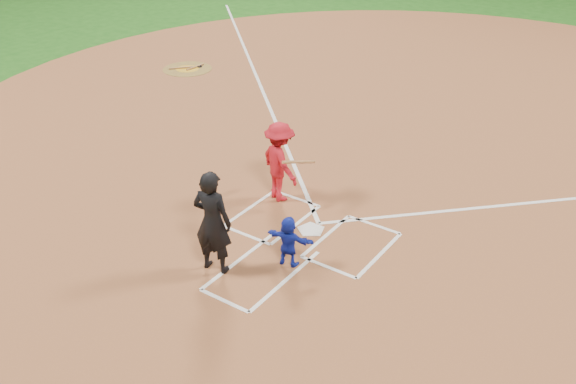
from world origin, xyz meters
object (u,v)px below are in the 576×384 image
Objects in this scene: umpire at (213,222)px; batter_at_plate at (280,162)px; home_plate at (311,230)px; catcher at (288,241)px; on_deck_circle at (187,69)px.

batter_at_plate is (-0.54, 2.87, -0.12)m from umpire.
home_plate is 0.29× the size of umpire.
catcher is at bearing -51.06° from batter_at_plate.
batter_at_plate reaches higher than home_plate.
batter_at_plate is at bearing -29.18° from home_plate.
umpire reaches higher than on_deck_circle.
batter_at_plate is at bearing -60.30° from catcher.
catcher is (0.29, -1.24, 0.50)m from home_plate.
on_deck_circle is 0.83× the size of umpire.
on_deck_circle is at bearing -55.98° from umpire.
home_plate is at bearing -120.34° from umpire.
umpire is 2.92m from batter_at_plate.
home_plate is at bearing -34.37° from on_deck_circle.
catcher is (9.47, -7.52, 0.50)m from on_deck_circle.
home_plate is 0.33× the size of batter_at_plate.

